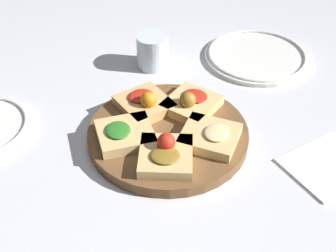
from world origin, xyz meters
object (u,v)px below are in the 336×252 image
at_px(serving_board, 168,135).
at_px(napkin_stack, 328,165).
at_px(plate_right, 257,56).
at_px(water_glass, 153,51).

relative_size(serving_board, napkin_stack, 2.11).
height_order(plate_right, napkin_stack, plate_right).
bearing_deg(plate_right, serving_board, -172.12).
distance_m(plate_right, napkin_stack, 0.39).
relative_size(plate_right, water_glass, 3.15).
distance_m(serving_board, water_glass, 0.27).
height_order(serving_board, napkin_stack, serving_board).
xyz_separation_m(serving_board, water_glass, (0.17, 0.21, 0.03)).
bearing_deg(plate_right, napkin_stack, -124.61).
distance_m(serving_board, plate_right, 0.37).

